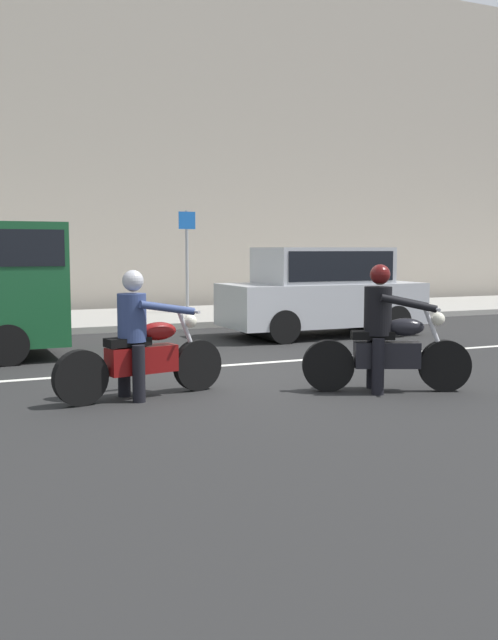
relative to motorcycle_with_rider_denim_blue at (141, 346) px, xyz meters
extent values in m
plane|color=#242424|center=(1.76, 0.86, -0.63)|extent=(80.00, 80.00, 0.00)
cube|color=#99968E|center=(1.76, 8.86, -0.56)|extent=(40.00, 4.40, 0.14)
cube|color=#A89E8E|center=(1.76, 12.26, 4.39)|extent=(40.00, 1.40, 10.04)
cube|color=silver|center=(0.99, 1.76, -0.62)|extent=(18.00, 0.14, 0.01)
cylinder|color=black|center=(0.77, 0.15, -0.31)|extent=(0.65, 0.24, 0.64)
cylinder|color=black|center=(-0.74, -0.15, -0.31)|extent=(0.65, 0.24, 0.64)
cylinder|color=silver|center=(0.65, 0.13, 0.05)|extent=(0.36, 0.12, 0.76)
cube|color=maroon|center=(0.01, 0.00, -0.17)|extent=(0.88, 0.44, 0.32)
ellipsoid|color=maroon|center=(0.23, 0.04, 0.16)|extent=(0.52, 0.33, 0.22)
cube|color=black|center=(-0.17, -0.03, 0.06)|extent=(0.56, 0.34, 0.10)
cylinder|color=silver|center=(0.59, 0.11, 0.40)|extent=(0.18, 0.69, 0.04)
sphere|color=silver|center=(0.67, 0.13, 0.26)|extent=(0.17, 0.17, 0.17)
cylinder|color=silver|center=(-0.31, 0.10, -0.29)|extent=(0.70, 0.20, 0.07)
cylinder|color=black|center=(-0.09, -0.22, -0.29)|extent=(0.18, 0.18, 0.67)
cylinder|color=black|center=(-0.17, 0.17, -0.29)|extent=(0.18, 0.18, 0.67)
cylinder|color=navy|center=(-0.11, -0.02, 0.34)|extent=(0.40, 0.40, 0.57)
cylinder|color=navy|center=(0.28, -0.17, 0.45)|extent=(0.73, 0.23, 0.21)
cylinder|color=navy|center=(0.20, 0.26, 0.45)|extent=(0.73, 0.23, 0.21)
sphere|color=tan|center=(-0.09, -0.02, 0.75)|extent=(0.20, 0.20, 0.20)
sphere|color=#B7B7BC|center=(-0.09, -0.02, 0.78)|extent=(0.25, 0.25, 0.25)
cylinder|color=black|center=(3.57, -1.15, -0.30)|extent=(0.64, 0.37, 0.65)
cylinder|color=black|center=(2.24, -0.56, -0.30)|extent=(0.64, 0.37, 0.65)
cylinder|color=silver|center=(3.46, -1.10, 0.06)|extent=(0.35, 0.20, 0.79)
cube|color=black|center=(2.90, -0.85, -0.16)|extent=(0.84, 0.58, 0.32)
ellipsoid|color=black|center=(3.11, -0.94, 0.18)|extent=(0.54, 0.41, 0.22)
cube|color=black|center=(2.74, -0.78, 0.08)|extent=(0.57, 0.43, 0.10)
cylinder|color=silver|center=(3.40, -1.08, 0.42)|extent=(0.32, 0.66, 0.04)
sphere|color=silver|center=(3.48, -1.11, 0.28)|extent=(0.17, 0.17, 0.17)
cylinder|color=silver|center=(2.70, -0.59, -0.28)|extent=(0.67, 0.35, 0.07)
cylinder|color=black|center=(2.70, -0.98, -0.28)|extent=(0.20, 0.20, 0.69)
cylinder|color=black|center=(2.86, -0.61, -0.28)|extent=(0.20, 0.20, 0.69)
cylinder|color=black|center=(2.80, -0.80, 0.38)|extent=(0.45, 0.45, 0.60)
cylinder|color=black|center=(3.01, -1.14, 0.49)|extent=(0.66, 0.36, 0.23)
cylinder|color=black|center=(3.19, -0.74, 0.49)|extent=(0.66, 0.36, 0.23)
sphere|color=tan|center=(2.81, -0.81, 0.80)|extent=(0.20, 0.20, 0.20)
sphere|color=#510F0F|center=(2.81, -0.81, 0.83)|extent=(0.25, 0.25, 0.25)
cube|color=#B2B5BA|center=(4.97, 4.41, 0.03)|extent=(4.06, 1.70, 0.84)
cube|color=#B2B5BA|center=(4.97, 4.41, 0.81)|extent=(2.52, 1.56, 0.72)
cube|color=black|center=(4.97, 4.41, 0.81)|extent=(2.32, 1.59, 0.58)
cylinder|color=black|center=(6.23, 4.41, -0.31)|extent=(0.64, 1.76, 0.64)
cylinder|color=black|center=(3.71, 4.41, -0.31)|extent=(0.64, 1.76, 0.64)
cylinder|color=black|center=(-1.25, 3.97, -0.31)|extent=(0.64, 1.96, 0.64)
cylinder|color=gray|center=(3.69, 9.16, 0.81)|extent=(0.08, 0.08, 2.60)
cube|color=#1959B2|center=(3.69, 9.13, 1.86)|extent=(0.44, 0.03, 0.44)
camera|label=1|loc=(-2.18, -8.16, 1.15)|focal=39.82mm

